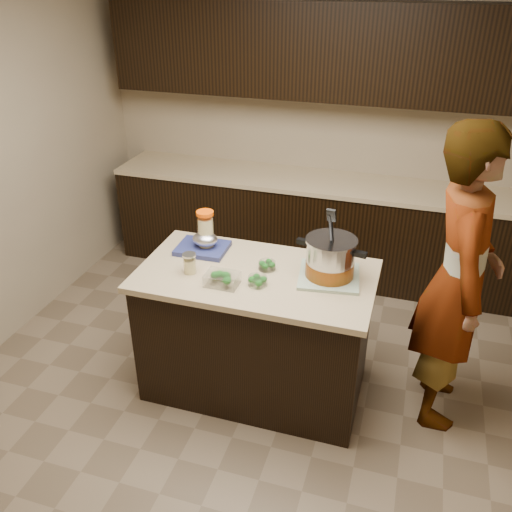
% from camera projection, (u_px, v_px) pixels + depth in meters
% --- Properties ---
extents(ground_plane, '(4.00, 4.00, 0.00)m').
position_uv_depth(ground_plane, '(256.00, 384.00, 3.77)').
color(ground_plane, brown).
rests_on(ground_plane, ground).
extents(room_shell, '(4.04, 4.04, 2.72)m').
position_uv_depth(room_shell, '(256.00, 144.00, 2.94)').
color(room_shell, tan).
rests_on(room_shell, ground).
extents(back_cabinets, '(3.60, 0.63, 2.33)m').
position_uv_depth(back_cabinets, '(314.00, 173.00, 4.77)').
color(back_cabinets, black).
rests_on(back_cabinets, ground).
extents(island, '(1.46, 0.81, 0.90)m').
position_uv_depth(island, '(256.00, 332.00, 3.55)').
color(island, black).
rests_on(island, ground).
extents(dish_towel, '(0.40, 0.40, 0.02)m').
position_uv_depth(dish_towel, '(329.00, 276.00, 3.28)').
color(dish_towel, '#4E7450').
rests_on(dish_towel, island).
extents(stock_pot, '(0.43, 0.35, 0.44)m').
position_uv_depth(stock_pot, '(330.00, 260.00, 3.23)').
color(stock_pot, '#B7B7BC').
rests_on(stock_pot, dish_towel).
extents(lemonade_pitcher, '(0.14, 0.14, 0.27)m').
position_uv_depth(lemonade_pitcher, '(206.00, 232.00, 3.54)').
color(lemonade_pitcher, '#D6C683').
rests_on(lemonade_pitcher, island).
extents(mason_jar, '(0.11, 0.11, 0.14)m').
position_uv_depth(mason_jar, '(190.00, 264.00, 3.31)').
color(mason_jar, '#D6C683').
rests_on(mason_jar, island).
extents(broccoli_tub_left, '(0.14, 0.14, 0.05)m').
position_uv_depth(broccoli_tub_left, '(267.00, 266.00, 3.36)').
color(broccoli_tub_left, silver).
rests_on(broccoli_tub_left, island).
extents(broccoli_tub_right, '(0.13, 0.13, 0.06)m').
position_uv_depth(broccoli_tub_right, '(258.00, 281.00, 3.20)').
color(broccoli_tub_right, silver).
rests_on(broccoli_tub_right, island).
extents(broccoli_tub_rect, '(0.20, 0.15, 0.07)m').
position_uv_depth(broccoli_tub_rect, '(222.00, 280.00, 3.20)').
color(broccoli_tub_rect, silver).
rests_on(broccoli_tub_rect, island).
extents(blue_tray, '(0.33, 0.27, 0.12)m').
position_uv_depth(blue_tray, '(204.00, 245.00, 3.57)').
color(blue_tray, navy).
rests_on(blue_tray, island).
extents(person, '(0.49, 0.72, 1.90)m').
position_uv_depth(person, '(458.00, 281.00, 3.15)').
color(person, gray).
rests_on(person, ground).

